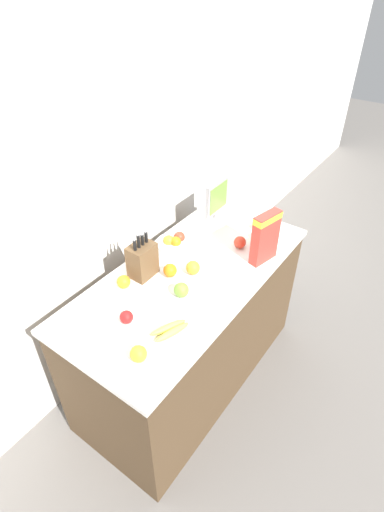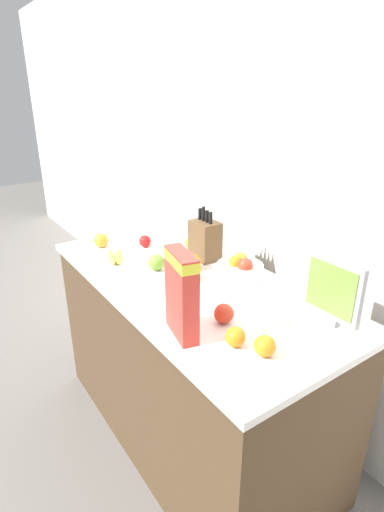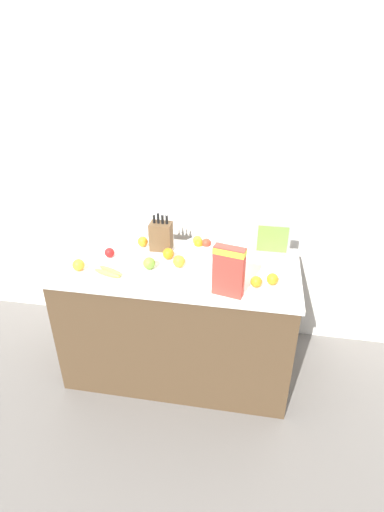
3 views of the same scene
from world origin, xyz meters
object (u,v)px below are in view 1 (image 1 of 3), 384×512
object	(u,v)px
orange_mid_left	(124,282)
orange_mid_right	(193,268)
banana_bunch	(170,330)
apple_by_knife_block	(240,242)
apple_leftmost	(126,317)
apple_front	(181,290)
orange_front_center	(260,236)
small_monitor	(217,198)
knife_block	(142,260)
orange_front_right	(261,226)
orange_front_left	(170,270)
orange_back_center	(139,354)
fruit_bowl	(174,245)
cereal_box	(265,236)

from	to	relation	value
orange_mid_left	orange_mid_right	size ratio (longest dim) A/B	0.92
banana_bunch	apple_by_knife_block	xyz separation A→B (m)	(0.78, 0.08, 0.02)
apple_leftmost	orange_mid_left	distance (m)	0.26
apple_front	orange_front_center	xyz separation A→B (m)	(0.68, -0.09, -0.01)
small_monitor	orange_mid_right	bearing A→B (deg)	-158.89
apple_leftmost	apple_front	size ratio (longest dim) A/B	0.83
apple_front	orange_front_center	distance (m)	0.69
orange_mid_right	orange_front_center	world-z (taller)	orange_mid_right
orange_mid_left	banana_bunch	bearing A→B (deg)	-104.88
knife_block	orange_front_right	size ratio (longest dim) A/B	4.35
orange_front_center	orange_front_left	size ratio (longest dim) A/B	0.91
banana_bunch	orange_mid_left	xyz separation A→B (m)	(0.11, 0.40, 0.02)
orange_front_right	orange_mid_right	world-z (taller)	orange_mid_right
orange_mid_left	orange_back_center	distance (m)	0.49
knife_block	orange_mid_right	world-z (taller)	knife_block
apple_leftmost	orange_front_right	distance (m)	1.09
orange_front_right	orange_mid_right	size ratio (longest dim) A/B	0.90
fruit_bowl	apple_leftmost	world-z (taller)	fruit_bowl
cereal_box	apple_front	world-z (taller)	cereal_box
fruit_bowl	orange_front_right	size ratio (longest dim) A/B	2.95
apple_leftmost	orange_front_right	size ratio (longest dim) A/B	0.92
orange_mid_right	orange_mid_left	bearing A→B (deg)	143.04
cereal_box	orange_mid_left	size ratio (longest dim) A/B	4.23
apple_front	orange_front_left	world-z (taller)	apple_front
apple_leftmost	banana_bunch	bearing A→B (deg)	-71.38
fruit_bowl	apple_front	xyz separation A→B (m)	(-0.29, -0.27, -0.00)
knife_block	small_monitor	xyz separation A→B (m)	(0.75, 0.01, 0.03)
orange_front_right	orange_back_center	xyz separation A→B (m)	(-1.21, -0.05, 0.00)
apple_leftmost	apple_front	world-z (taller)	apple_front
orange_mid_right	orange_front_left	world-z (taller)	orange_mid_right
orange_front_right	orange_back_center	bearing A→B (deg)	-177.75
apple_by_knife_block	small_monitor	bearing A→B (deg)	54.64
cereal_box	fruit_bowl	size ratio (longest dim) A/B	1.46
small_monitor	orange_front_right	size ratio (longest dim) A/B	3.55
apple_leftmost	orange_mid_right	xyz separation A→B (m)	(0.49, -0.05, 0.01)
orange_front_center	banana_bunch	bearing A→B (deg)	-178.84
small_monitor	cereal_box	size ratio (longest dim) A/B	0.82
fruit_bowl	orange_front_left	size ratio (longest dim) A/B	2.78
orange_mid_left	orange_mid_right	xyz separation A→B (m)	(0.31, -0.23, 0.00)
apple_front	orange_front_right	size ratio (longest dim) A/B	1.11
fruit_bowl	orange_front_center	size ratio (longest dim) A/B	3.06
fruit_bowl	orange_back_center	distance (m)	0.81
knife_block	orange_front_center	xyz separation A→B (m)	(0.67, -0.36, -0.07)
apple_front	banana_bunch	bearing A→B (deg)	-154.75
orange_mid_right	orange_front_left	size ratio (longest dim) A/B	1.04
apple_front	orange_front_center	size ratio (longest dim) A/B	1.15
apple_leftmost	orange_back_center	size ratio (longest dim) A/B	0.86
knife_block	orange_front_center	bearing A→B (deg)	-28.67
orange_mid_left	orange_back_center	xyz separation A→B (m)	(-0.31, -0.38, 0.00)
apple_leftmost	apple_by_knife_block	size ratio (longest dim) A/B	0.89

